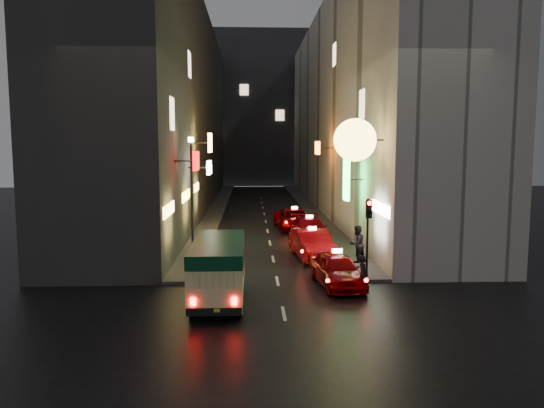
{
  "coord_description": "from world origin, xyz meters",
  "views": [
    {
      "loc": [
        -1.17,
        -14.36,
        6.06
      ],
      "look_at": [
        -0.06,
        13.0,
        2.92
      ],
      "focal_mm": 35.0,
      "sensor_mm": 36.0,
      "label": 1
    }
  ],
  "objects": [
    {
      "name": "building_right",
      "position": [
        8.0,
        33.99,
        9.0
      ],
      "size": [
        8.32,
        52.0,
        18.0
      ],
      "color": "beige",
      "rests_on": "ground"
    },
    {
      "name": "lamp_post",
      "position": [
        -4.2,
        13.0,
        3.72
      ],
      "size": [
        0.28,
        0.28,
        6.22
      ],
      "color": "black",
      "rests_on": "sidewalk_left"
    },
    {
      "name": "minibus",
      "position": [
        -2.41,
        5.53,
        1.49
      ],
      "size": [
        1.94,
        5.5,
        2.36
      ],
      "color": "#FAF19C",
      "rests_on": "ground"
    },
    {
      "name": "traffic_light",
      "position": [
        4.0,
        8.47,
        2.69
      ],
      "size": [
        0.26,
        0.43,
        3.5
      ],
      "color": "black",
      "rests_on": "sidewalk_right"
    },
    {
      "name": "building_far",
      "position": [
        0.0,
        66.0,
        11.0
      ],
      "size": [
        30.0,
        10.0,
        22.0
      ],
      "primitive_type": "cube",
      "color": "#36363B",
      "rests_on": "ground"
    },
    {
      "name": "pedestrian_sidewalk",
      "position": [
        4.13,
        11.44,
        1.2
      ],
      "size": [
        0.93,
        0.86,
        2.1
      ],
      "primitive_type": "imported",
      "rotation": [
        0.0,
        0.0,
        3.77
      ],
      "color": "black",
      "rests_on": "sidewalk_right"
    },
    {
      "name": "pedestrian_crossing",
      "position": [
        3.3,
        6.15,
        0.92
      ],
      "size": [
        0.55,
        0.69,
        1.85
      ],
      "primitive_type": "imported",
      "rotation": [
        0.0,
        0.0,
        1.28
      ],
      "color": "black",
      "rests_on": "ground"
    },
    {
      "name": "ground",
      "position": [
        0.0,
        0.0,
        0.0
      ],
      "size": [
        120.0,
        120.0,
        0.0
      ],
      "primitive_type": "plane",
      "color": "black",
      "rests_on": "ground"
    },
    {
      "name": "taxi_third",
      "position": [
        2.46,
        17.87,
        0.87
      ],
      "size": [
        2.38,
        5.53,
        1.91
      ],
      "color": "#840107",
      "rests_on": "ground"
    },
    {
      "name": "sidewalk_right",
      "position": [
        4.25,
        34.0,
        0.07
      ],
      "size": [
        1.5,
        52.0,
        0.15
      ],
      "primitive_type": "cube",
      "color": "#4C4946",
      "rests_on": "ground"
    },
    {
      "name": "building_left",
      "position": [
        -8.0,
        34.0,
        9.0
      ],
      "size": [
        7.38,
        52.0,
        18.0
      ],
      "color": "#34322F",
      "rests_on": "ground"
    },
    {
      "name": "sidewalk_left",
      "position": [
        -4.25,
        34.0,
        0.07
      ],
      "size": [
        1.5,
        52.0,
        0.15
      ],
      "primitive_type": "cube",
      "color": "#4C4946",
      "rests_on": "ground"
    },
    {
      "name": "taxi_near",
      "position": [
        2.5,
        7.62,
        0.83
      ],
      "size": [
        2.83,
        5.48,
        1.84
      ],
      "color": "#840107",
      "rests_on": "ground"
    },
    {
      "name": "taxi_second",
      "position": [
        2.08,
        13.07,
        0.89
      ],
      "size": [
        3.03,
        5.87,
        1.96
      ],
      "color": "#840107",
      "rests_on": "ground"
    },
    {
      "name": "taxi_far",
      "position": [
        1.93,
        22.67,
        0.85
      ],
      "size": [
        2.76,
        5.55,
        1.87
      ],
      "color": "#840107",
      "rests_on": "ground"
    }
  ]
}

